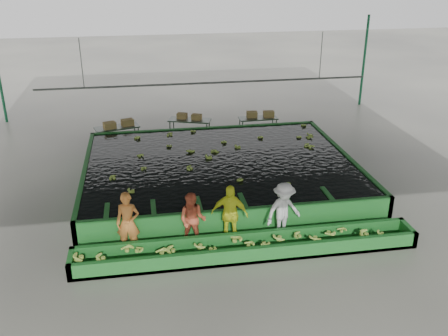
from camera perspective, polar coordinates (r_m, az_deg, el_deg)
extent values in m
plane|color=gray|center=(17.72, 0.27, -3.60)|extent=(80.00, 80.00, 0.00)
cube|color=slate|center=(16.09, 0.31, 12.49)|extent=(20.00, 22.00, 0.04)
cube|color=black|center=(18.71, -0.52, 0.77)|extent=(9.70, 7.70, 0.00)
cylinder|color=#59605B|center=(21.35, -2.06, 9.68)|extent=(0.08, 0.08, 14.00)
cylinder|color=#59605B|center=(21.08, -15.98, 11.43)|extent=(0.04, 0.04, 2.00)
cylinder|color=#59605B|center=(22.34, 11.02, 12.51)|extent=(0.04, 0.04, 2.00)
imported|color=#CA7731|center=(14.61, -10.92, -6.17)|extent=(0.74, 0.54, 1.86)
imported|color=#C05132|center=(14.69, -3.61, -5.96)|extent=(0.99, 0.88, 1.69)
imported|color=yellow|center=(14.78, 0.64, -5.31)|extent=(1.19, 0.80, 1.88)
imported|color=silver|center=(15.15, 6.82, -4.87)|extent=(1.33, 1.02, 1.81)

